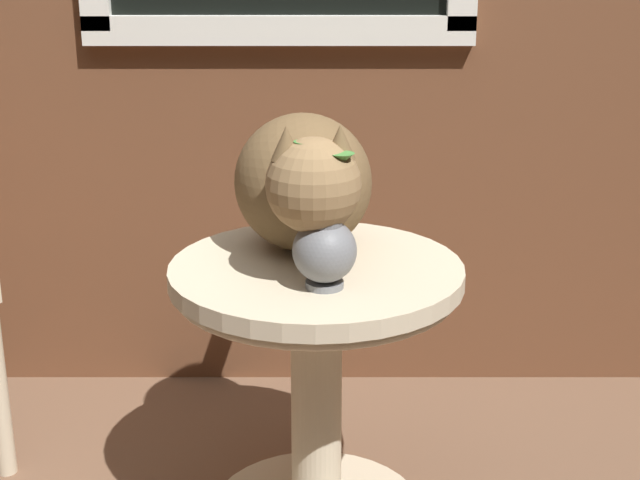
{
  "coord_description": "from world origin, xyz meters",
  "views": [
    {
      "loc": [
        0.27,
        -1.6,
        1.18
      ],
      "look_at": [
        0.26,
        0.07,
        0.62
      ],
      "focal_mm": 52.84,
      "sensor_mm": 36.0,
      "label": 1
    }
  ],
  "objects": [
    {
      "name": "wicker_side_table",
      "position": [
        0.26,
        0.07,
        0.39
      ],
      "size": [
        0.56,
        0.56,
        0.57
      ],
      "color": "beige",
      "rests_on": "ground_plane"
    },
    {
      "name": "pewter_vase_with_ivy",
      "position": [
        0.27,
        -0.04,
        0.65
      ],
      "size": [
        0.11,
        0.11,
        0.26
      ],
      "color": "slate",
      "rests_on": "wicker_side_table"
    },
    {
      "name": "cat",
      "position": [
        0.24,
        0.15,
        0.71
      ],
      "size": [
        0.3,
        0.63,
        0.29
      ],
      "color": "brown",
      "rests_on": "wicker_side_table"
    }
  ]
}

